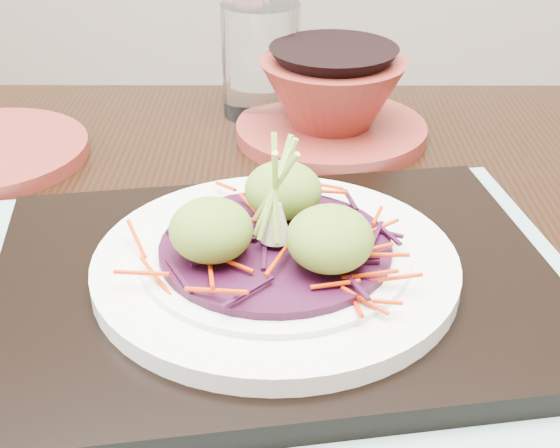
# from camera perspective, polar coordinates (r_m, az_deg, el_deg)

# --- Properties ---
(dining_table) EXTENTS (1.27, 0.94, 0.73)m
(dining_table) POSITION_cam_1_polar(r_m,az_deg,el_deg) (0.58, 1.59, -12.46)
(dining_table) COLOR black
(dining_table) RESTS_ON ground
(placemat) EXTENTS (0.48, 0.43, 0.00)m
(placemat) POSITION_cam_1_polar(r_m,az_deg,el_deg) (0.51, -0.32, -5.29)
(placemat) COLOR #7FA49C
(placemat) RESTS_ON dining_table
(serving_tray) EXTENTS (0.42, 0.36, 0.02)m
(serving_tray) POSITION_cam_1_polar(r_m,az_deg,el_deg) (0.50, -0.32, -4.38)
(serving_tray) COLOR black
(serving_tray) RESTS_ON placemat
(white_plate) EXTENTS (0.23, 0.23, 0.02)m
(white_plate) POSITION_cam_1_polar(r_m,az_deg,el_deg) (0.49, -0.33, -2.88)
(white_plate) COLOR white
(white_plate) RESTS_ON serving_tray
(cabbage_bed) EXTENTS (0.15, 0.15, 0.01)m
(cabbage_bed) POSITION_cam_1_polar(r_m,az_deg,el_deg) (0.49, -0.33, -1.72)
(cabbage_bed) COLOR #350A26
(cabbage_bed) RESTS_ON white_plate
(carrot_julienne) EXTENTS (0.18, 0.18, 0.01)m
(carrot_julienne) POSITION_cam_1_polar(r_m,az_deg,el_deg) (0.48, -0.34, -1.00)
(carrot_julienne) COLOR red
(carrot_julienne) RESTS_ON cabbage_bed
(guacamole_scoops) EXTENTS (0.13, 0.11, 0.04)m
(guacamole_scoops) POSITION_cam_1_polar(r_m,az_deg,el_deg) (0.48, -0.35, 0.35)
(guacamole_scoops) COLOR olive
(guacamole_scoops) RESTS_ON cabbage_bed
(scallion_garnish) EXTENTS (0.05, 0.05, 0.08)m
(scallion_garnish) POSITION_cam_1_polar(r_m,az_deg,el_deg) (0.47, -0.35, 2.26)
(scallion_garnish) COLOR #A4D153
(scallion_garnish) RESTS_ON cabbage_bed
(water_glass) EXTENTS (0.09, 0.09, 0.11)m
(water_glass) POSITION_cam_1_polar(r_m,az_deg,el_deg) (0.78, -1.40, 11.91)
(water_glass) COLOR white
(water_glass) RESTS_ON dining_table
(terracotta_bowl_set) EXTENTS (0.22, 0.22, 0.07)m
(terracotta_bowl_set) POSITION_cam_1_polar(r_m,az_deg,el_deg) (0.73, 3.83, 8.79)
(terracotta_bowl_set) COLOR maroon
(terracotta_bowl_set) RESTS_ON dining_table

